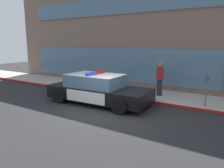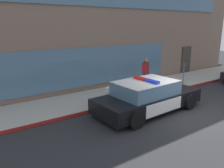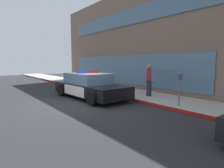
{
  "view_description": "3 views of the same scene",
  "coord_description": "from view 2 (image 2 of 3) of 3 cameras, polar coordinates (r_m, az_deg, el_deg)",
  "views": [
    {
      "loc": [
        4.89,
        -7.13,
        2.86
      ],
      "look_at": [
        -0.86,
        1.76,
        0.83
      ],
      "focal_mm": 34.68,
      "sensor_mm": 36.0,
      "label": 1
    },
    {
      "loc": [
        -7.73,
        -5.75,
        3.69
      ],
      "look_at": [
        -2.12,
        2.3,
        1.09
      ],
      "focal_mm": 36.2,
      "sensor_mm": 36.0,
      "label": 2
    },
    {
      "loc": [
        7.93,
        -4.34,
        1.98
      ],
      "look_at": [
        -0.38,
        1.95,
        0.78
      ],
      "focal_mm": 30.45,
      "sensor_mm": 36.0,
      "label": 3
    }
  ],
  "objects": [
    {
      "name": "sidewalk",
      "position": [
        12.63,
        4.59,
        -1.85
      ],
      "size": [
        48.0,
        2.65,
        0.15
      ],
      "primitive_type": "cube",
      "color": "#A39E93",
      "rests_on": "ground"
    },
    {
      "name": "fire_hydrant",
      "position": [
        10.69,
        -0.97,
        -2.53
      ],
      "size": [
        0.34,
        0.39,
        0.73
      ],
      "color": "silver",
      "rests_on": "sidewalk"
    },
    {
      "name": "storefront_building",
      "position": [
        17.12,
        -9.76,
        14.23
      ],
      "size": [
        22.89,
        9.64,
        7.14
      ],
      "color": "#7A6051",
      "rests_on": "ground"
    },
    {
      "name": "ground",
      "position": [
        10.32,
        17.32,
        -6.84
      ],
      "size": [
        48.0,
        48.0,
        0.0
      ],
      "primitive_type": "plane",
      "color": "#262628"
    },
    {
      "name": "curb_red_paint",
      "position": [
        11.68,
        8.77,
        -3.38
      ],
      "size": [
        28.8,
        0.04,
        0.14
      ],
      "primitive_type": "cube",
      "color": "maroon",
      "rests_on": "ground"
    },
    {
      "name": "pedestrian_on_sidewalk",
      "position": [
        12.94,
        8.45,
        2.73
      ],
      "size": [
        0.46,
        0.47,
        1.71
      ],
      "rotation": [
        0.0,
        0.0,
        3.86
      ],
      "color": "#23232D",
      "rests_on": "sidewalk"
    },
    {
      "name": "police_cruiser",
      "position": [
        9.87,
        9.0,
        -3.11
      ],
      "size": [
        5.03,
        2.31,
        1.49
      ],
      "rotation": [
        0.0,
        0.0,
        0.04
      ],
      "color": "black",
      "rests_on": "ground"
    },
    {
      "name": "parking_meter",
      "position": [
        14.16,
        17.73,
        3.5
      ],
      "size": [
        0.12,
        0.18,
        1.34
      ],
      "color": "slate",
      "rests_on": "sidewalk"
    }
  ]
}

